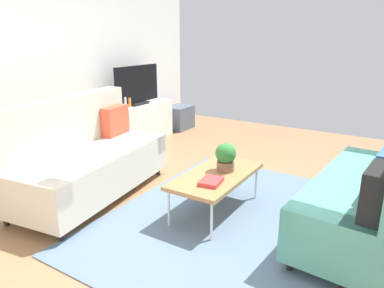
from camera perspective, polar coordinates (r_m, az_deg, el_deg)
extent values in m
plane|color=#936B47|center=(3.77, 5.65, -10.75)|extent=(7.68, 7.68, 0.00)
cube|color=white|center=(5.22, -23.15, 12.39)|extent=(6.40, 0.12, 2.90)
cube|color=slate|center=(3.64, 6.20, -11.71)|extent=(2.90, 2.20, 0.01)
cube|color=beige|center=(4.12, -15.70, -3.94)|extent=(2.00, 1.09, 0.44)
cube|color=beige|center=(4.19, -19.62, 3.19)|extent=(1.91, 0.46, 0.56)
cube|color=beige|center=(4.73, -9.28, 0.58)|extent=(0.31, 0.86, 0.22)
cube|color=beige|center=(3.53, -24.66, -6.58)|extent=(0.31, 0.86, 0.22)
cylinder|color=black|center=(4.70, -5.45, -4.29)|extent=(0.05, 0.05, 0.10)
cylinder|color=black|center=(3.45, -20.26, -13.64)|extent=(0.05, 0.05, 0.10)
cylinder|color=black|center=(5.05, -12.18, -3.06)|extent=(0.05, 0.05, 0.10)
cylinder|color=black|center=(3.92, -27.55, -10.77)|extent=(0.05, 0.05, 0.10)
cube|color=#D84C33|center=(4.59, -12.14, 3.67)|extent=(0.42, 0.19, 0.36)
cube|color=teal|center=(3.55, 26.14, -8.61)|extent=(1.96, 0.98, 0.44)
cube|color=teal|center=(2.74, 22.88, -13.16)|extent=(0.26, 0.85, 0.22)
cylinder|color=black|center=(3.00, 15.32, -18.13)|extent=(0.05, 0.05, 0.10)
cylinder|color=black|center=(4.49, 23.63, -6.72)|extent=(0.05, 0.05, 0.10)
cube|color=black|center=(2.76, 27.32, -6.85)|extent=(0.41, 0.17, 0.36)
cube|color=#9E7042|center=(3.59, 3.89, -5.08)|extent=(1.10, 0.56, 0.04)
cylinder|color=silver|center=(3.41, -3.74, -10.26)|extent=(0.02, 0.02, 0.38)
cylinder|color=silver|center=(4.18, 4.34, -4.94)|extent=(0.02, 0.02, 0.38)
cylinder|color=silver|center=(3.19, 3.14, -12.28)|extent=(0.02, 0.02, 0.38)
cylinder|color=silver|center=(4.01, 10.18, -6.19)|extent=(0.02, 0.02, 0.38)
cube|color=silver|center=(6.13, -8.63, 3.32)|extent=(1.40, 0.44, 0.64)
cube|color=black|center=(6.05, -8.63, 6.43)|extent=(0.36, 0.20, 0.04)
cube|color=black|center=(6.00, -8.76, 9.43)|extent=(1.00, 0.05, 0.60)
cube|color=#4C5666|center=(6.94, -2.05, 4.25)|extent=(0.52, 0.40, 0.44)
cylinder|color=brown|center=(3.66, 5.35, -3.51)|extent=(0.18, 0.18, 0.10)
sphere|color=#2D7233|center=(3.61, 5.41, -1.49)|extent=(0.21, 0.21, 0.21)
cube|color=red|center=(3.36, 3.06, -5.99)|extent=(0.26, 0.21, 0.04)
cylinder|color=#4C72B2|center=(5.67, -13.03, 6.12)|extent=(0.08, 0.08, 0.17)
cylinder|color=#3359B2|center=(5.71, -11.35, 6.20)|extent=(0.05, 0.05, 0.15)
cylinder|color=silver|center=(5.78, -10.65, 6.53)|extent=(0.05, 0.05, 0.18)
cylinder|color=orange|center=(5.86, -9.97, 6.57)|extent=(0.05, 0.05, 0.15)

